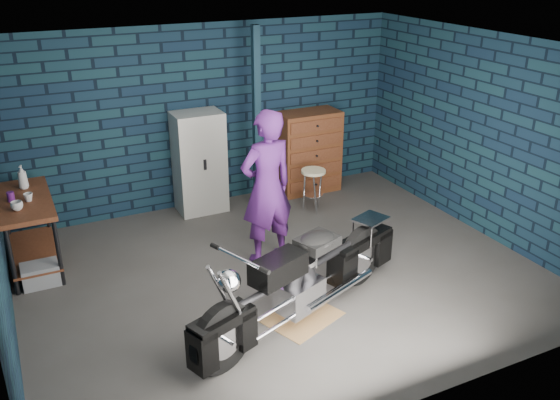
{
  "coord_description": "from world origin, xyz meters",
  "views": [
    {
      "loc": [
        -2.75,
        -5.65,
        3.69
      ],
      "look_at": [
        0.12,
        0.3,
        0.84
      ],
      "focal_mm": 38.0,
      "sensor_mm": 36.0,
      "label": 1
    }
  ],
  "objects_px": {
    "storage_bin": "(41,274)",
    "locker": "(200,163)",
    "workbench": "(31,233)",
    "tool_chest": "(308,152)",
    "shop_stool": "(313,191)",
    "person": "(267,188)",
    "motorcycle": "(304,273)"
  },
  "relations": [
    {
      "from": "person",
      "to": "shop_stool",
      "type": "relative_size",
      "value": 2.97
    },
    {
      "from": "person",
      "to": "motorcycle",
      "type": "bearing_deg",
      "value": 74.26
    },
    {
      "from": "shop_stool",
      "to": "storage_bin",
      "type": "bearing_deg",
      "value": -173.41
    },
    {
      "from": "storage_bin",
      "to": "locker",
      "type": "relative_size",
      "value": 0.28
    },
    {
      "from": "storage_bin",
      "to": "tool_chest",
      "type": "height_order",
      "value": "tool_chest"
    },
    {
      "from": "workbench",
      "to": "tool_chest",
      "type": "height_order",
      "value": "tool_chest"
    },
    {
      "from": "locker",
      "to": "motorcycle",
      "type": "bearing_deg",
      "value": -89.07
    },
    {
      "from": "person",
      "to": "tool_chest",
      "type": "distance_m",
      "value": 2.4
    },
    {
      "from": "motorcycle",
      "to": "locker",
      "type": "height_order",
      "value": "locker"
    },
    {
      "from": "workbench",
      "to": "locker",
      "type": "relative_size",
      "value": 0.93
    },
    {
      "from": "workbench",
      "to": "locker",
      "type": "height_order",
      "value": "locker"
    },
    {
      "from": "person",
      "to": "storage_bin",
      "type": "relative_size",
      "value": 4.67
    },
    {
      "from": "motorcycle",
      "to": "tool_chest",
      "type": "distance_m",
      "value": 3.63
    },
    {
      "from": "person",
      "to": "shop_stool",
      "type": "distance_m",
      "value": 1.73
    },
    {
      "from": "workbench",
      "to": "tool_chest",
      "type": "xyz_separation_m",
      "value": [
        4.24,
        0.72,
        0.2
      ]
    },
    {
      "from": "tool_chest",
      "to": "shop_stool",
      "type": "xyz_separation_m",
      "value": [
        -0.32,
        -0.77,
        -0.33
      ]
    },
    {
      "from": "storage_bin",
      "to": "locker",
      "type": "bearing_deg",
      "value": 26.8
    },
    {
      "from": "motorcycle",
      "to": "person",
      "type": "bearing_deg",
      "value": 60.31
    },
    {
      "from": "shop_stool",
      "to": "tool_chest",
      "type": "bearing_deg",
      "value": 67.04
    },
    {
      "from": "storage_bin",
      "to": "workbench",
      "type": "bearing_deg",
      "value": 92.29
    },
    {
      "from": "tool_chest",
      "to": "workbench",
      "type": "bearing_deg",
      "value": -170.41
    },
    {
      "from": "storage_bin",
      "to": "locker",
      "type": "distance_m",
      "value": 2.77
    },
    {
      "from": "workbench",
      "to": "person",
      "type": "xyz_separation_m",
      "value": [
        2.69,
        -1.09,
        0.52
      ]
    },
    {
      "from": "workbench",
      "to": "tool_chest",
      "type": "relative_size",
      "value": 1.07
    },
    {
      "from": "person",
      "to": "workbench",
      "type": "bearing_deg",
      "value": -29.24
    },
    {
      "from": "workbench",
      "to": "shop_stool",
      "type": "bearing_deg",
      "value": -0.74
    },
    {
      "from": "motorcycle",
      "to": "shop_stool",
      "type": "height_order",
      "value": "motorcycle"
    },
    {
      "from": "locker",
      "to": "shop_stool",
      "type": "bearing_deg",
      "value": -27.27
    },
    {
      "from": "person",
      "to": "locker",
      "type": "bearing_deg",
      "value": -88.99
    },
    {
      "from": "motorcycle",
      "to": "tool_chest",
      "type": "relative_size",
      "value": 1.94
    },
    {
      "from": "shop_stool",
      "to": "workbench",
      "type": "bearing_deg",
      "value": 179.26
    },
    {
      "from": "locker",
      "to": "tool_chest",
      "type": "distance_m",
      "value": 1.81
    }
  ]
}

